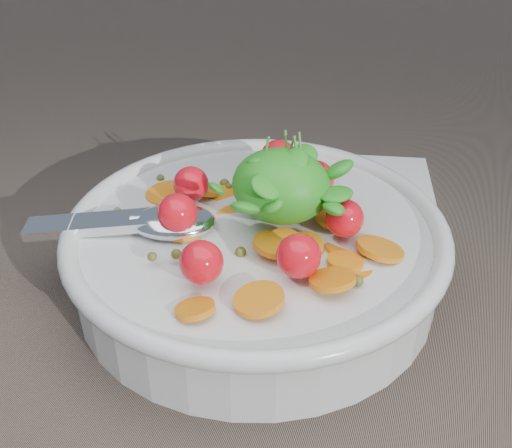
% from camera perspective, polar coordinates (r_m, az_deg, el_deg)
% --- Properties ---
extents(ground, '(6.00, 6.00, 0.00)m').
position_cam_1_polar(ground, '(0.53, -2.06, -6.19)').
color(ground, '#6F5D4F').
rests_on(ground, ground).
extents(bowl, '(0.33, 0.30, 0.13)m').
position_cam_1_polar(bowl, '(0.52, 0.03, -2.20)').
color(bowl, silver).
rests_on(bowl, ground).
extents(napkin, '(0.17, 0.15, 0.01)m').
position_cam_1_polar(napkin, '(0.68, 9.29, 3.44)').
color(napkin, white).
rests_on(napkin, ground).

